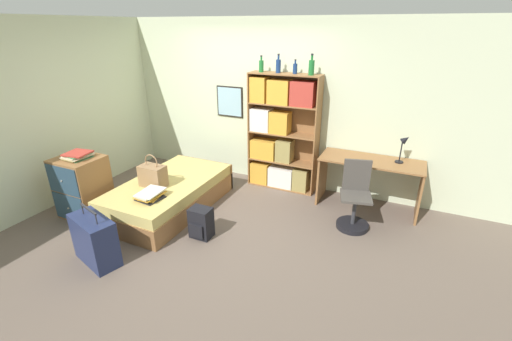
# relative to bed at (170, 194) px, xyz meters

# --- Properties ---
(ground_plane) EXTENTS (14.00, 14.00, 0.00)m
(ground_plane) POSITION_rel_bed_xyz_m (0.63, -0.02, -0.21)
(ground_plane) COLOR #66564C
(wall_back) EXTENTS (10.00, 0.09, 2.60)m
(wall_back) POSITION_rel_bed_xyz_m (0.63, 1.54, 1.09)
(wall_back) COLOR beige
(wall_back) RESTS_ON ground_plane
(wall_left) EXTENTS (0.06, 10.00, 2.60)m
(wall_left) POSITION_rel_bed_xyz_m (-1.63, -0.02, 1.09)
(wall_left) COLOR beige
(wall_left) RESTS_ON ground_plane
(bed) EXTENTS (1.05, 1.90, 0.42)m
(bed) POSITION_rel_bed_xyz_m (0.00, 0.00, 0.00)
(bed) COLOR olive
(bed) RESTS_ON ground_plane
(handbag) EXTENTS (0.35, 0.21, 0.46)m
(handbag) POSITION_rel_bed_xyz_m (-0.08, -0.21, 0.37)
(handbag) COLOR #93704C
(handbag) RESTS_ON bed
(book_stack_on_bed) EXTENTS (0.32, 0.37, 0.10)m
(book_stack_on_bed) POSITION_rel_bed_xyz_m (0.14, -0.54, 0.27)
(book_stack_on_bed) COLOR #232328
(book_stack_on_bed) RESTS_ON bed
(suitcase) EXTENTS (0.64, 0.43, 0.68)m
(suitcase) POSITION_rel_bed_xyz_m (0.04, -1.36, 0.07)
(suitcase) COLOR navy
(suitcase) RESTS_ON ground_plane
(dresser) EXTENTS (0.59, 0.55, 0.84)m
(dresser) POSITION_rel_bed_xyz_m (-0.96, -0.65, 0.21)
(dresser) COLOR olive
(dresser) RESTS_ON ground_plane
(magazine_pile_on_dresser) EXTENTS (0.33, 0.36, 0.08)m
(magazine_pile_on_dresser) POSITION_rel_bed_xyz_m (-0.93, -0.64, 0.68)
(magazine_pile_on_dresser) COLOR #427A4C
(magazine_pile_on_dresser) RESTS_ON dresser
(bookcase) EXTENTS (1.10, 0.31, 1.82)m
(bookcase) POSITION_rel_bed_xyz_m (1.15, 1.34, 0.68)
(bookcase) COLOR olive
(bookcase) RESTS_ON ground_plane
(bottle_green) EXTENTS (0.07, 0.07, 0.24)m
(bottle_green) POSITION_rel_bed_xyz_m (0.85, 1.33, 1.71)
(bottle_green) COLOR #1E6B2D
(bottle_green) RESTS_ON bookcase
(bottle_brown) EXTENTS (0.07, 0.07, 0.27)m
(bottle_brown) POSITION_rel_bed_xyz_m (1.11, 1.35, 1.72)
(bottle_brown) COLOR navy
(bottle_brown) RESTS_ON bookcase
(bottle_clear) EXTENTS (0.06, 0.06, 0.20)m
(bottle_clear) POSITION_rel_bed_xyz_m (1.37, 1.36, 1.69)
(bottle_clear) COLOR navy
(bottle_clear) RESTS_ON bookcase
(bottle_blue) EXTENTS (0.08, 0.08, 0.29)m
(bottle_blue) POSITION_rel_bed_xyz_m (1.62, 1.31, 1.73)
(bottle_blue) COLOR #1E6B2D
(bottle_blue) RESTS_ON bookcase
(desk) EXTENTS (1.40, 0.57, 0.74)m
(desk) POSITION_rel_bed_xyz_m (2.60, 1.21, 0.32)
(desk) COLOR olive
(desk) RESTS_ON ground_plane
(desk_lamp) EXTENTS (0.16, 0.11, 0.40)m
(desk_lamp) POSITION_rel_bed_xyz_m (2.97, 1.27, 0.80)
(desk_lamp) COLOR black
(desk_lamp) RESTS_ON desk
(desk_chair) EXTENTS (0.46, 0.46, 0.89)m
(desk_chair) POSITION_rel_bed_xyz_m (2.51, 0.60, 0.09)
(desk_chair) COLOR black
(desk_chair) RESTS_ON ground_plane
(backpack) EXTENTS (0.27, 0.23, 0.40)m
(backpack) POSITION_rel_bed_xyz_m (0.83, -0.46, -0.01)
(backpack) COLOR black
(backpack) RESTS_ON ground_plane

